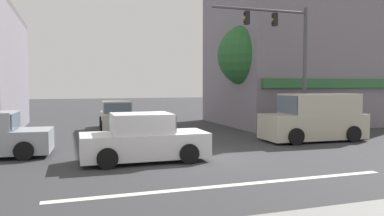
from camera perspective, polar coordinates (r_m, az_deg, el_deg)
ground_plane at (r=12.78m, az=-0.38°, el=-7.77°), size 120.00×120.00×0.00m
lane_marking_stripe at (r=9.60m, az=6.31°, el=-11.58°), size 9.00×0.24×0.01m
building_right_corner at (r=25.86m, az=16.20°, el=7.84°), size 10.75×8.25×9.03m
street_tree at (r=21.83m, az=8.56°, el=7.90°), size 3.56×3.56×5.99m
traffic_light_mast at (r=18.48m, az=14.34°, el=8.60°), size 4.89×0.25×6.20m
sedan_approaching_near at (r=12.41m, az=-7.34°, el=-4.81°), size 4.13×1.93×1.58m
van_crossing_center at (r=17.69m, az=18.19°, el=-1.51°), size 4.67×2.17×2.11m
sedan_crossing_leftbound at (r=21.56m, az=-11.38°, el=-1.32°), size 2.08×4.20×1.58m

